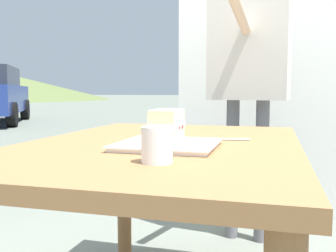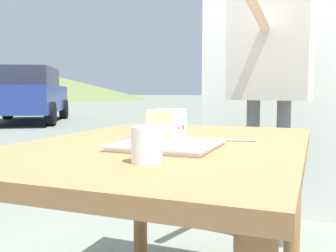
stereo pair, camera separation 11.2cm
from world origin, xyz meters
The scene contains 8 objects.
patio_table centered at (0.00, 0.00, 0.60)m, with size 1.27×0.87×0.70m.
dessert_plate centered at (0.13, 0.05, 0.71)m, with size 0.29×0.29×0.02m.
cake_slice centered at (0.12, 0.05, 0.76)m, with size 0.13×0.09×0.10m.
dessert_fork centered at (-0.08, 0.18, 0.70)m, with size 0.05×0.17×0.01m.
coffee_cup centered at (0.37, 0.09, 0.74)m, with size 0.07×0.07×0.08m.
diner_person centered at (-1.02, 0.21, 1.08)m, with size 0.59×0.46×1.62m.
parked_car_near centered at (-7.32, -7.06, 0.79)m, with size 4.39×3.52×1.51m.
distant_hill centered at (-30.80, -28.73, 1.70)m, with size 27.24×27.24×3.40m.
Camera 2 is at (1.17, 0.46, 0.87)m, focal length 40.96 mm.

